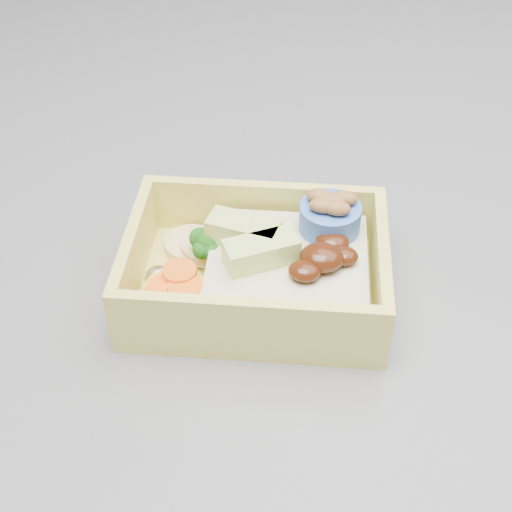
# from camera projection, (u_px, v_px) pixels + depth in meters

# --- Properties ---
(island) EXTENTS (1.24, 0.84, 0.92)m
(island) POSITION_uv_depth(u_px,v_px,m) (356.00, 503.00, 0.86)
(island) COLOR brown
(island) RESTS_ON ground
(bento_box) EXTENTS (0.18, 0.13, 0.06)m
(bento_box) POSITION_uv_depth(u_px,v_px,m) (264.00, 267.00, 0.47)
(bento_box) COLOR #DDD05B
(bento_box) RESTS_ON island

